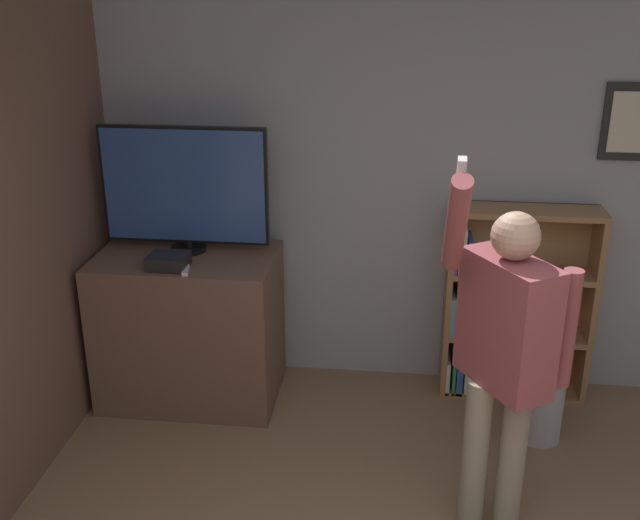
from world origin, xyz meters
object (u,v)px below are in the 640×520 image
(bookshelf, at_px, (503,308))
(waste_bin, at_px, (540,408))
(television, at_px, (185,188))
(game_console, at_px, (168,261))
(person, at_px, (505,347))

(bookshelf, xyz_separation_m, waste_bin, (0.20, -0.53, -0.41))
(television, height_order, game_console, television)
(game_console, distance_m, person, 2.06)
(television, distance_m, bookshelf, 2.17)
(game_console, distance_m, bookshelf, 2.15)
(television, relative_size, bookshelf, 0.81)
(game_console, bearing_deg, waste_bin, -1.01)
(bookshelf, distance_m, waste_bin, 0.70)
(waste_bin, bearing_deg, television, 171.52)
(television, bearing_deg, waste_bin, -8.48)
(television, relative_size, waste_bin, 2.65)
(game_console, relative_size, bookshelf, 0.18)
(waste_bin, bearing_deg, bookshelf, 110.38)
(game_console, distance_m, waste_bin, 2.39)
(television, height_order, bookshelf, television)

